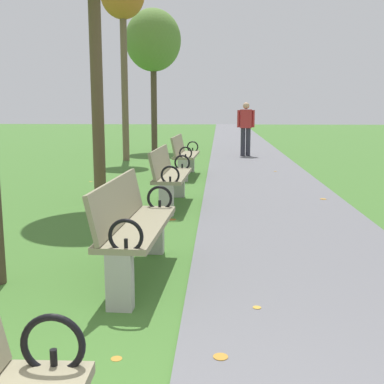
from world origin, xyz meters
name	(u,v)px	position (x,y,z in m)	size (l,w,h in m)	color
paved_walkway	(242,146)	(1.16, 18.00, 0.01)	(2.32, 44.00, 0.02)	slate
park_bench_2	(133,225)	(-0.50, 3.10, 0.49)	(0.54, 1.62, 0.90)	gray
park_bench_3	(170,175)	(-0.50, 6.36, 0.49)	(0.53, 1.62, 0.90)	gray
park_bench_4	(184,154)	(-0.50, 9.59, 0.49)	(0.54, 1.62, 0.90)	gray
tree_4	(123,1)	(-2.39, 12.71, 4.35)	(1.20, 1.20, 5.18)	brown
tree_5	(153,41)	(-1.97, 15.71, 3.65)	(1.86, 1.86, 4.71)	#4C3D2D
pedestrian_walking	(246,126)	(1.07, 14.00, 0.93)	(0.53, 0.22, 1.62)	#2D2D38
scattered_leaves	(186,252)	(-0.08, 3.86, 0.01)	(4.49, 10.94, 0.02)	#BC842D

